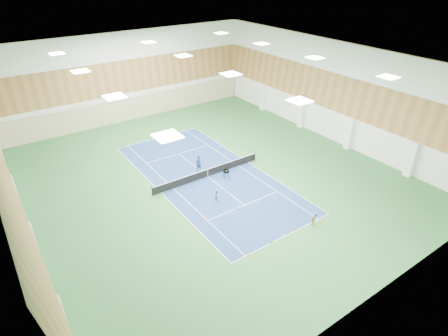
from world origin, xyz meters
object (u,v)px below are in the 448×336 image
object	(u,v)px
coach	(198,163)
child_apron	(313,220)
child_court	(217,195)
ball_cart	(226,174)
tennis_net	(208,172)

from	to	relation	value
coach	child_apron	world-z (taller)	coach
child_court	ball_cart	bearing A→B (deg)	15.24
tennis_net	child_apron	xyz separation A→B (m)	(3.09, -12.15, 0.02)
coach	child_apron	size ratio (longest dim) A/B	1.70
tennis_net	child_court	bearing A→B (deg)	-111.03
coach	tennis_net	bearing A→B (deg)	81.97
tennis_net	coach	xyz separation A→B (m)	(-0.13, 1.64, 0.41)
tennis_net	child_apron	bearing A→B (deg)	-75.71
coach	child_apron	xyz separation A→B (m)	(3.23, -13.79, -0.40)
coach	ball_cart	size ratio (longest dim) A/B	2.01
child_court	child_apron	size ratio (longest dim) A/B	0.99
child_apron	ball_cart	distance (m)	11.00
tennis_net	coach	size ratio (longest dim) A/B	6.65
tennis_net	child_court	distance (m)	4.53
ball_cart	child_court	bearing A→B (deg)	-117.66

